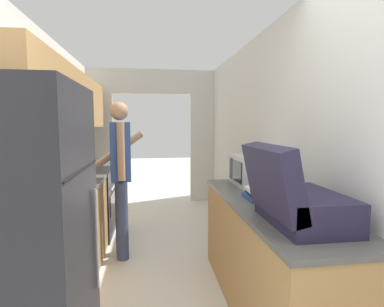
% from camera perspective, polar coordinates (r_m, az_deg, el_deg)
% --- Properties ---
extents(wall_left, '(0.38, 7.03, 2.50)m').
position_cam_1_polar(wall_left, '(3.37, -26.85, 4.58)').
color(wall_left, silver).
rests_on(wall_left, ground_plane).
extents(wall_right, '(0.06, 7.03, 2.50)m').
position_cam_1_polar(wall_right, '(3.03, 16.40, 0.77)').
color(wall_right, silver).
rests_on(wall_right, ground_plane).
extents(wall_far_with_doorway, '(2.75, 0.06, 2.50)m').
position_cam_1_polar(wall_far_with_doorway, '(5.69, -7.58, 4.88)').
color(wall_far_with_doorway, silver).
rests_on(wall_far_with_doorway, ground_plane).
extents(counter_left, '(0.62, 3.30, 0.89)m').
position_cam_1_polar(counter_left, '(4.00, -19.99, -9.90)').
color(counter_left, '#B2844C').
rests_on(counter_left, ground_plane).
extents(counter_right, '(0.62, 1.96, 0.89)m').
position_cam_1_polar(counter_right, '(2.59, 14.36, -18.48)').
color(counter_right, '#B2844C').
rests_on(counter_right, ground_plane).
extents(refrigerator, '(0.77, 0.83, 1.72)m').
position_cam_1_polar(refrigerator, '(2.02, -30.45, -13.53)').
color(refrigerator, black).
rests_on(refrigerator, ground_plane).
extents(range_oven, '(0.66, 0.75, 1.03)m').
position_cam_1_polar(range_oven, '(4.26, -19.10, -8.85)').
color(range_oven, black).
rests_on(range_oven, ground_plane).
extents(person, '(0.56, 0.41, 1.73)m').
position_cam_1_polar(person, '(3.42, -13.43, -3.89)').
color(person, '#384266').
rests_on(person, ground_plane).
extents(suitcase, '(0.51, 0.63, 0.49)m').
position_cam_1_polar(suitcase, '(1.92, 18.62, -8.07)').
color(suitcase, '#231E38').
rests_on(suitcase, counter_right).
extents(microwave, '(0.37, 0.49, 0.29)m').
position_cam_1_polar(microwave, '(3.04, 11.64, -3.15)').
color(microwave, '#B7B7BC').
rests_on(microwave, counter_right).
extents(book_stack, '(0.24, 0.30, 0.09)m').
position_cam_1_polar(book_stack, '(2.50, 12.80, -7.55)').
color(book_stack, '#2D4C99').
rests_on(book_stack, counter_right).
extents(knife, '(0.09, 0.34, 0.02)m').
position_cam_1_polar(knife, '(4.77, -18.24, -1.83)').
color(knife, '#B7B7BC').
rests_on(knife, counter_left).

